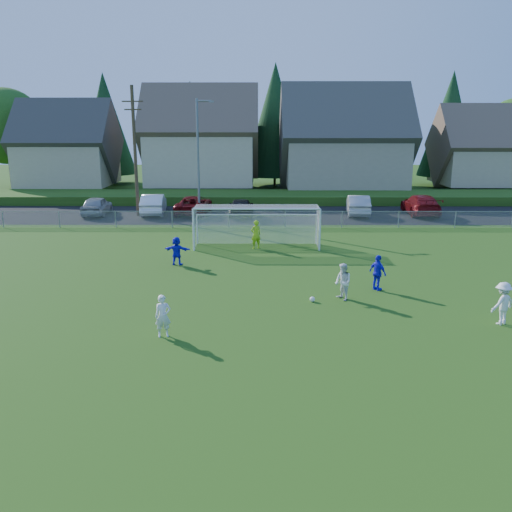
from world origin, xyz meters
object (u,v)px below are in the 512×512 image
object	(u,v)px
car_a	(97,206)
car_b	(154,204)
car_d	(241,208)
car_g	(421,205)
player_white_c	(503,303)
car_c	(194,205)
soccer_goal	(257,220)
player_blue_b	(177,251)
goalkeeper	(256,234)
car_f	(358,205)
player_white_b	(343,282)
soccer_ball	(312,299)
player_blue_a	(378,273)
player_white_a	(163,316)

from	to	relation	value
car_a	car_b	world-z (taller)	car_b
car_d	car_g	xyz separation A→B (m)	(14.44, 0.82, 0.13)
car_d	player_white_c	bearing A→B (deg)	112.71
car_b	car_g	distance (m)	21.56
car_a	player_white_c	bearing A→B (deg)	130.46
car_c	soccer_goal	bearing A→B (deg)	116.64
player_blue_b	goalkeeper	distance (m)	5.58
goalkeeper	car_f	world-z (taller)	goalkeeper
player_white_c	car_f	distance (m)	24.30
car_b	car_d	world-z (taller)	car_b
goalkeeper	soccer_goal	world-z (taller)	soccer_goal
player_white_b	car_g	xyz separation A→B (m)	(9.51, 21.58, 0.03)
car_a	soccer_goal	size ratio (longest dim) A/B	0.60
goalkeeper	car_d	bearing A→B (deg)	-107.45
soccer_ball	player_blue_b	size ratio (longest dim) A/B	0.15
car_g	player_blue_a	bearing A→B (deg)	71.15
player_blue_b	car_b	size ratio (longest dim) A/B	0.30
player_white_a	soccer_goal	distance (m)	14.47
car_b	car_a	bearing A→B (deg)	0.11
player_white_c	soccer_ball	bearing A→B (deg)	-48.67
soccer_ball	car_c	world-z (taller)	car_c
player_blue_a	car_d	xyz separation A→B (m)	(-6.67, 19.39, -0.12)
player_white_b	player_blue_a	world-z (taller)	player_blue_a
car_b	car_f	bearing A→B (deg)	173.75
soccer_ball	car_g	bearing A→B (deg)	63.68
car_a	player_blue_a	bearing A→B (deg)	130.59
car_a	car_f	bearing A→B (deg)	178.58
car_b	car_d	bearing A→B (deg)	166.67
car_c	soccer_ball	bearing A→B (deg)	111.74
player_blue_a	player_white_b	bearing A→B (deg)	93.76
car_f	car_b	bearing A→B (deg)	5.00
car_d	soccer_ball	bearing A→B (deg)	98.74
car_g	goalkeeper	bearing A→B (deg)	44.61
player_blue_b	player_blue_a	bearing A→B (deg)	164.88
soccer_ball	soccer_goal	bearing A→B (deg)	102.87
car_b	car_g	xyz separation A→B (m)	(21.56, -0.18, -0.01)
soccer_ball	player_white_a	distance (m)	6.74
car_b	car_f	world-z (taller)	car_b
soccer_ball	player_white_b	world-z (taller)	player_white_b
goalkeeper	car_g	xyz separation A→B (m)	(13.21, 12.07, -0.04)
car_f	player_white_b	bearing A→B (deg)	84.18
player_white_c	car_a	distance (m)	32.62
player_blue_b	soccer_goal	distance (m)	6.06
car_f	car_d	bearing A→B (deg)	10.40
player_blue_a	car_a	bearing A→B (deg)	8.07
goalkeeper	player_blue_a	bearing A→B (deg)	100.09
player_white_c	player_blue_a	world-z (taller)	player_white_c
goalkeeper	car_f	size ratio (longest dim) A/B	0.35
soccer_ball	player_white_b	distance (m)	1.48
car_b	player_white_c	bearing A→B (deg)	120.12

